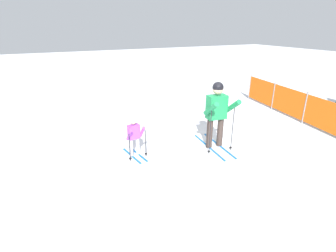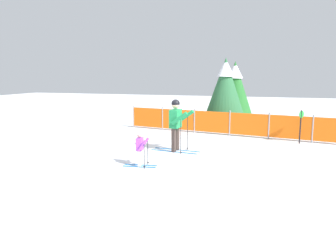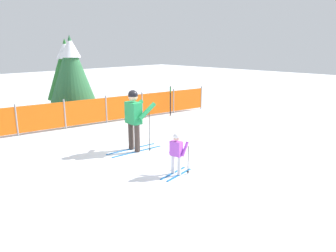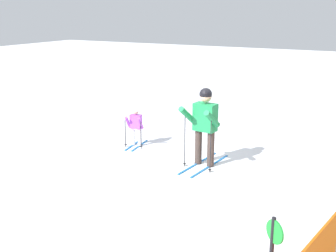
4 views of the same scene
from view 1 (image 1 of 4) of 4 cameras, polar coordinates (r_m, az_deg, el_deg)
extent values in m
plane|color=white|center=(7.36, 8.05, -4.60)|extent=(60.00, 60.00, 0.00)
cube|color=#1966B2|center=(7.52, 11.04, -4.12)|extent=(1.71, 0.22, 0.02)
cube|color=#1966B2|center=(7.37, 8.85, -4.52)|extent=(1.71, 0.22, 0.02)
cylinder|color=#3F332D|center=(7.36, 11.26, -1.19)|extent=(0.16, 0.16, 0.81)
cylinder|color=#3F332D|center=(7.20, 9.03, -1.53)|extent=(0.16, 0.16, 0.81)
cube|color=#1E8C4C|center=(7.04, 10.54, 4.09)|extent=(0.34, 0.53, 0.63)
cylinder|color=#1E8C4C|center=(6.97, 13.91, 4.18)|extent=(0.61, 0.19, 0.48)
cylinder|color=#1E8C4C|center=(6.65, 9.33, 3.71)|extent=(0.61, 0.19, 0.48)
sphere|color=#D8AD8C|center=(6.91, 10.80, 7.88)|extent=(0.27, 0.27, 0.27)
sphere|color=black|center=(6.90, 10.83, 8.26)|extent=(0.28, 0.28, 0.28)
cylinder|color=black|center=(7.12, 13.89, -0.41)|extent=(0.02, 0.02, 1.27)
cylinder|color=black|center=(7.34, 13.49, -4.56)|extent=(0.07, 0.07, 0.01)
cylinder|color=black|center=(6.79, 9.17, -1.12)|extent=(0.02, 0.02, 1.27)
cylinder|color=black|center=(7.02, 8.90, -5.45)|extent=(0.07, 0.07, 0.01)
cube|color=#1966B2|center=(6.95, -6.52, -6.07)|extent=(0.98, 0.18, 0.02)
cube|color=#1966B2|center=(6.88, -7.90, -6.45)|extent=(0.98, 0.18, 0.02)
cylinder|color=silver|center=(6.85, -6.60, -4.27)|extent=(0.09, 0.09, 0.46)
cylinder|color=silver|center=(6.77, -8.00, -4.63)|extent=(0.09, 0.09, 0.46)
cube|color=#B24CD8|center=(6.64, -7.46, -1.24)|extent=(0.20, 0.31, 0.36)
cylinder|color=#B24CD8|center=(6.63, -5.65, -1.26)|extent=(0.28, 0.11, 0.34)
cylinder|color=#B24CD8|center=(6.48, -8.45, -1.93)|extent=(0.28, 0.11, 0.34)
sphere|color=#D8AD8C|center=(6.54, -7.57, 0.98)|extent=(0.15, 0.15, 0.15)
sphere|color=white|center=(6.53, -7.59, 1.20)|extent=(0.16, 0.16, 0.16)
cylinder|color=black|center=(6.70, -4.91, -3.74)|extent=(0.02, 0.02, 0.72)
cylinder|color=black|center=(6.84, -4.83, -6.02)|extent=(0.07, 0.07, 0.01)
cylinder|color=black|center=(6.52, -8.36, -4.64)|extent=(0.02, 0.02, 0.72)
cylinder|color=black|center=(6.66, -8.22, -6.97)|extent=(0.07, 0.07, 0.01)
cylinder|color=gray|center=(12.50, 17.42, 8.18)|extent=(0.06, 0.06, 1.12)
cylinder|color=gray|center=(11.19, 22.00, 6.14)|extent=(0.06, 0.06, 1.12)
cylinder|color=gray|center=(9.98, 27.69, 3.53)|extent=(0.06, 0.06, 1.12)
cube|color=orange|center=(11.84, 19.59, 7.22)|extent=(1.65, 0.32, 0.94)
cube|color=orange|center=(10.57, 24.69, 4.92)|extent=(1.65, 0.32, 0.94)
cube|color=orange|center=(9.43, 31.04, 1.97)|extent=(1.65, 0.32, 0.94)
camera|label=2|loc=(7.15, -95.25, -6.53)|focal=35.00mm
camera|label=3|loc=(11.74, -43.91, 15.26)|focal=35.00mm
camera|label=4|loc=(8.29, 87.20, 3.50)|focal=45.00mm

